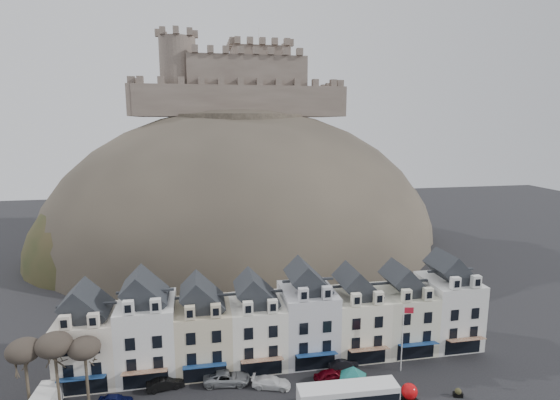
# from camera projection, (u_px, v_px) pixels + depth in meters

# --- Properties ---
(townhouse_terrace) EXTENTS (54.40, 9.35, 11.80)m
(townhouse_terrace) POSITION_uv_depth(u_px,v_px,m) (283.00, 320.00, 57.10)
(townhouse_terrace) COLOR #EFE3CF
(townhouse_terrace) RESTS_ON ground
(castle_hill) EXTENTS (100.00, 76.00, 68.00)m
(castle_hill) POSITION_uv_depth(u_px,v_px,m) (247.00, 246.00, 109.45)
(castle_hill) COLOR #36312A
(castle_hill) RESTS_ON ground
(castle) EXTENTS (50.20, 22.20, 22.00)m
(castle) POSITION_uv_depth(u_px,v_px,m) (239.00, 83.00, 108.94)
(castle) COLOR brown
(castle) RESTS_ON ground
(tree_left_far) EXTENTS (3.61, 3.61, 8.24)m
(tree_left_far) POSITION_uv_depth(u_px,v_px,m) (24.00, 351.00, 46.19)
(tree_left_far) COLOR #3D3227
(tree_left_far) RESTS_ON ground
(tree_left_mid) EXTENTS (3.78, 3.78, 8.64)m
(tree_left_mid) POSITION_uv_depth(u_px,v_px,m) (54.00, 345.00, 46.68)
(tree_left_mid) COLOR #3D3227
(tree_left_mid) RESTS_ON ground
(tree_left_near) EXTENTS (3.43, 3.43, 7.84)m
(tree_left_near) POSITION_uv_depth(u_px,v_px,m) (84.00, 349.00, 47.35)
(tree_left_near) COLOR #3D3227
(tree_left_near) RESTS_ON ground
(bus) EXTENTS (10.95, 2.93, 3.07)m
(bus) POSITION_uv_depth(u_px,v_px,m) (348.00, 397.00, 46.86)
(bus) COLOR #262628
(bus) RESTS_ON ground
(bus_shelter) EXTENTS (5.42, 5.42, 3.75)m
(bus_shelter) POSITION_uv_depth(u_px,v_px,m) (353.00, 373.00, 49.15)
(bus_shelter) COLOR black
(bus_shelter) RESTS_ON ground
(red_buoy) EXTENTS (1.78, 1.78, 2.20)m
(red_buoy) POSITION_uv_depth(u_px,v_px,m) (409.00, 393.00, 48.49)
(red_buoy) COLOR black
(red_buoy) RESTS_ON ground
(flagpole) EXTENTS (1.24, 0.33, 8.73)m
(flagpole) POSITION_uv_depth(u_px,v_px,m) (403.00, 334.00, 53.92)
(flagpole) COLOR silver
(flagpole) RESTS_ON ground
(planter_west) EXTENTS (0.96, 0.64, 0.91)m
(planter_west) POSITION_uv_depth(u_px,v_px,m) (410.00, 398.00, 48.64)
(planter_west) COLOR black
(planter_west) RESTS_ON ground
(planter_east) EXTENTS (1.14, 0.80, 1.03)m
(planter_east) POSITION_uv_depth(u_px,v_px,m) (458.00, 393.00, 49.53)
(planter_east) COLOR black
(planter_east) RESTS_ON ground
(car_navy) EXTENTS (3.88, 2.04, 1.26)m
(car_navy) POSITION_uv_depth(u_px,v_px,m) (115.00, 400.00, 47.99)
(car_navy) COLOR #0D1344
(car_navy) RESTS_ON ground
(car_black) EXTENTS (4.52, 2.20, 1.43)m
(car_black) POSITION_uv_depth(u_px,v_px,m) (165.00, 383.00, 50.98)
(car_black) COLOR black
(car_black) RESTS_ON ground
(car_silver) EXTENTS (5.72, 3.17, 1.54)m
(car_silver) POSITION_uv_depth(u_px,v_px,m) (227.00, 378.00, 51.97)
(car_silver) COLOR gray
(car_silver) RESTS_ON ground
(car_white) EXTENTS (4.91, 3.13, 1.33)m
(car_white) POSITION_uv_depth(u_px,v_px,m) (271.00, 382.00, 51.23)
(car_white) COLOR white
(car_white) RESTS_ON ground
(car_maroon) EXTENTS (4.48, 2.23, 1.47)m
(car_maroon) POSITION_uv_depth(u_px,v_px,m) (332.00, 375.00, 52.51)
(car_maroon) COLOR #5C0510
(car_maroon) RESTS_ON ground
(car_charcoal) EXTENTS (4.08, 1.83, 1.30)m
(car_charcoal) POSITION_uv_depth(u_px,v_px,m) (342.00, 363.00, 55.34)
(car_charcoal) COLOR black
(car_charcoal) RESTS_ON ground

